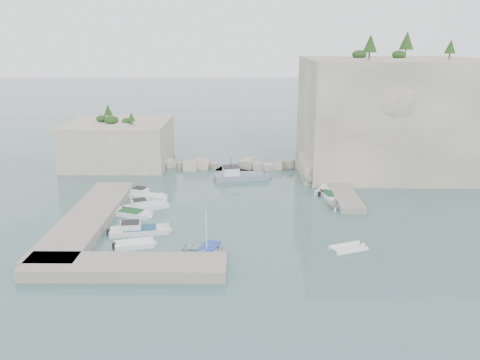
{
  "coord_description": "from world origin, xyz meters",
  "views": [
    {
      "loc": [
        0.57,
        -49.78,
        20.06
      ],
      "look_at": [
        0.0,
        6.0,
        3.0
      ],
      "focal_mm": 35.0,
      "sensor_mm": 36.0,
      "label": 1
    }
  ],
  "objects_px": {
    "motorboat_a": "(145,198)",
    "inflatable_dinghy": "(348,250)",
    "motorboat_e": "(135,247)",
    "tender_east_d": "(319,185)",
    "tender_east_b": "(330,198)",
    "tender_east_c": "(324,192)",
    "work_boat": "(242,179)",
    "motorboat_c": "(131,215)",
    "tender_east_a": "(336,208)",
    "motorboat_d": "(140,233)",
    "motorboat_b": "(146,209)",
    "rowboat": "(207,254)"
  },
  "relations": [
    {
      "from": "tender_east_c",
      "to": "motorboat_a",
      "type": "bearing_deg",
      "value": 122.22
    },
    {
      "from": "inflatable_dinghy",
      "to": "tender_east_b",
      "type": "relative_size",
      "value": 0.79
    },
    {
      "from": "motorboat_a",
      "to": "rowboat",
      "type": "bearing_deg",
      "value": -41.51
    },
    {
      "from": "motorboat_a",
      "to": "motorboat_d",
      "type": "bearing_deg",
      "value": -62.23
    },
    {
      "from": "work_boat",
      "to": "tender_east_c",
      "type": "bearing_deg",
      "value": -38.61
    },
    {
      "from": "motorboat_b",
      "to": "motorboat_e",
      "type": "distance_m",
      "value": 10.88
    },
    {
      "from": "motorboat_c",
      "to": "work_boat",
      "type": "distance_m",
      "value": 19.52
    },
    {
      "from": "motorboat_b",
      "to": "motorboat_e",
      "type": "xyz_separation_m",
      "value": [
        1.02,
        -10.83,
        0.0
      ]
    },
    {
      "from": "motorboat_a",
      "to": "inflatable_dinghy",
      "type": "relative_size",
      "value": 1.61
    },
    {
      "from": "tender_east_b",
      "to": "tender_east_c",
      "type": "bearing_deg",
      "value": -1.24
    },
    {
      "from": "motorboat_c",
      "to": "tender_east_b",
      "type": "distance_m",
      "value": 25.36
    },
    {
      "from": "tender_east_d",
      "to": "work_boat",
      "type": "xyz_separation_m",
      "value": [
        -11.0,
        2.86,
        0.0
      ]
    },
    {
      "from": "tender_east_c",
      "to": "motorboat_b",
      "type": "bearing_deg",
      "value": 132.18
    },
    {
      "from": "motorboat_c",
      "to": "work_boat",
      "type": "height_order",
      "value": "work_boat"
    },
    {
      "from": "tender_east_c",
      "to": "tender_east_d",
      "type": "height_order",
      "value": "tender_east_d"
    },
    {
      "from": "motorboat_e",
      "to": "tender_east_c",
      "type": "xyz_separation_m",
      "value": [
        21.75,
        17.56,
        0.0
      ]
    },
    {
      "from": "tender_east_a",
      "to": "motorboat_a",
      "type": "bearing_deg",
      "value": 106.31
    },
    {
      "from": "tender_east_c",
      "to": "work_boat",
      "type": "height_order",
      "value": "work_boat"
    },
    {
      "from": "motorboat_a",
      "to": "tender_east_a",
      "type": "bearing_deg",
      "value": 10.44
    },
    {
      "from": "motorboat_b",
      "to": "tender_east_c",
      "type": "distance_m",
      "value": 23.74
    },
    {
      "from": "motorboat_c",
      "to": "motorboat_d",
      "type": "distance_m",
      "value": 5.63
    },
    {
      "from": "work_boat",
      "to": "motorboat_c",
      "type": "bearing_deg",
      "value": -142.88
    },
    {
      "from": "motorboat_a",
      "to": "tender_east_a",
      "type": "xyz_separation_m",
      "value": [
        24.15,
        -3.67,
        0.0
      ]
    },
    {
      "from": "inflatable_dinghy",
      "to": "tender_east_b",
      "type": "distance_m",
      "value": 15.68
    },
    {
      "from": "motorboat_c",
      "to": "rowboat",
      "type": "relative_size",
      "value": 1.12
    },
    {
      "from": "tender_east_b",
      "to": "motorboat_a",
      "type": "bearing_deg",
      "value": 79.58
    },
    {
      "from": "motorboat_e",
      "to": "tender_east_a",
      "type": "bearing_deg",
      "value": 10.73
    },
    {
      "from": "tender_east_b",
      "to": "motorboat_b",
      "type": "bearing_deg",
      "value": 89.44
    },
    {
      "from": "motorboat_d",
      "to": "inflatable_dinghy",
      "type": "relative_size",
      "value": 1.82
    },
    {
      "from": "motorboat_e",
      "to": "tender_east_b",
      "type": "bearing_deg",
      "value": 18.35
    },
    {
      "from": "motorboat_a",
      "to": "inflatable_dinghy",
      "type": "xyz_separation_m",
      "value": [
        23.17,
        -15.36,
        0.0
      ]
    },
    {
      "from": "rowboat",
      "to": "work_boat",
      "type": "height_order",
      "value": "work_boat"
    },
    {
      "from": "tender_east_d",
      "to": "motorboat_a",
      "type": "bearing_deg",
      "value": 102.48
    },
    {
      "from": "motorboat_d",
      "to": "tender_east_a",
      "type": "xyz_separation_m",
      "value": [
        22.41,
        7.75,
        0.0
      ]
    },
    {
      "from": "motorboat_d",
      "to": "tender_east_a",
      "type": "relative_size",
      "value": 2.39
    },
    {
      "from": "motorboat_c",
      "to": "work_boat",
      "type": "xyz_separation_m",
      "value": [
        12.91,
        14.65,
        0.0
      ]
    },
    {
      "from": "motorboat_b",
      "to": "work_boat",
      "type": "xyz_separation_m",
      "value": [
        11.59,
        12.46,
        0.0
      ]
    },
    {
      "from": "motorboat_e",
      "to": "tender_east_c",
      "type": "bearing_deg",
      "value": 22.92
    },
    {
      "from": "motorboat_a",
      "to": "tender_east_c",
      "type": "height_order",
      "value": "motorboat_a"
    },
    {
      "from": "motorboat_a",
      "to": "motorboat_b",
      "type": "height_order",
      "value": "same"
    },
    {
      "from": "motorboat_d",
      "to": "work_boat",
      "type": "bearing_deg",
      "value": 51.6
    },
    {
      "from": "motorboat_e",
      "to": "tender_east_d",
      "type": "relative_size",
      "value": 0.84
    },
    {
      "from": "motorboat_a",
      "to": "motorboat_b",
      "type": "bearing_deg",
      "value": -57.96
    },
    {
      "from": "motorboat_e",
      "to": "tender_east_a",
      "type": "xyz_separation_m",
      "value": [
        22.21,
        11.18,
        0.0
      ]
    },
    {
      "from": "rowboat",
      "to": "motorboat_a",
      "type": "bearing_deg",
      "value": 46.06
    },
    {
      "from": "motorboat_e",
      "to": "motorboat_b",
      "type": "bearing_deg",
      "value": 79.37
    },
    {
      "from": "motorboat_e",
      "to": "tender_east_b",
      "type": "distance_m",
      "value": 26.85
    },
    {
      "from": "motorboat_a",
      "to": "work_boat",
      "type": "distance_m",
      "value": 15.09
    },
    {
      "from": "tender_east_a",
      "to": "work_boat",
      "type": "distance_m",
      "value": 16.79
    },
    {
      "from": "motorboat_c",
      "to": "work_boat",
      "type": "bearing_deg",
      "value": 68.09
    }
  ]
}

